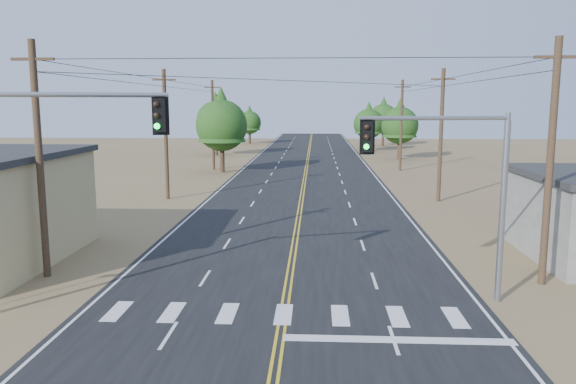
{
  "coord_description": "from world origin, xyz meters",
  "views": [
    {
      "loc": [
        1.1,
        -10.91,
        7.4
      ],
      "look_at": [
        -0.13,
        13.77,
        3.5
      ],
      "focal_mm": 35.0,
      "sensor_mm": 36.0,
      "label": 1
    }
  ],
  "objects": [
    {
      "name": "signal_mast_left",
      "position": [
        -8.95,
        7.39,
        5.41
      ],
      "size": [
        7.03,
        2.49,
        7.92
      ],
      "rotation": [
        0.0,
        0.0,
        0.32
      ],
      "color": "gray",
      "rests_on": "ground"
    },
    {
      "name": "tree_left_near",
      "position": [
        -9.08,
        49.42,
        5.65
      ],
      "size": [
        5.54,
        5.54,
        9.24
      ],
      "color": "#3F2D1E",
      "rests_on": "ground"
    },
    {
      "name": "tree_right_near",
      "position": [
        12.27,
        65.18,
        5.03
      ],
      "size": [
        4.94,
        4.94,
        8.23
      ],
      "color": "#3F2D1E",
      "rests_on": "ground"
    },
    {
      "name": "road",
      "position": [
        0.0,
        30.0,
        0.01
      ],
      "size": [
        15.0,
        200.0,
        0.02
      ],
      "primitive_type": "cube",
      "color": "black",
      "rests_on": "ground"
    },
    {
      "name": "utility_pole_right_mid",
      "position": [
        10.5,
        32.0,
        5.12
      ],
      "size": [
        1.8,
        0.3,
        10.0
      ],
      "color": "#4C3826",
      "rests_on": "ground"
    },
    {
      "name": "tree_left_mid",
      "position": [
        -13.31,
        69.66,
        5.62
      ],
      "size": [
        5.51,
        5.51,
        9.18
      ],
      "color": "#3F2D1E",
      "rests_on": "ground"
    },
    {
      "name": "utility_pole_left_mid",
      "position": [
        -10.5,
        32.0,
        5.12
      ],
      "size": [
        1.8,
        0.3,
        10.0
      ],
      "color": "#4C3826",
      "rests_on": "ground"
    },
    {
      "name": "signal_mast_right",
      "position": [
        6.43,
        9.48,
        4.77
      ],
      "size": [
        5.54,
        1.36,
        7.09
      ],
      "rotation": [
        0.0,
        0.0,
        0.19
      ],
      "color": "gray",
      "rests_on": "ground"
    },
    {
      "name": "utility_pole_left_far",
      "position": [
        -10.5,
        52.0,
        5.12
      ],
      "size": [
        1.8,
        0.3,
        10.0
      ],
      "color": "#4C3826",
      "rests_on": "ground"
    },
    {
      "name": "utility_pole_right_near",
      "position": [
        10.5,
        12.0,
        5.12
      ],
      "size": [
        1.8,
        0.3,
        10.0
      ],
      "color": "#4C3826",
      "rests_on": "ground"
    },
    {
      "name": "tree_left_far",
      "position": [
        -11.31,
        93.68,
        4.37
      ],
      "size": [
        4.29,
        4.29,
        7.15
      ],
      "color": "#3F2D1E",
      "rests_on": "ground"
    },
    {
      "name": "tree_right_mid",
      "position": [
        9.28,
        77.74,
        4.75
      ],
      "size": [
        4.66,
        4.66,
        7.77
      ],
      "color": "#3F2D1E",
      "rests_on": "ground"
    },
    {
      "name": "tree_right_far",
      "position": [
        12.87,
        89.03,
        5.29
      ],
      "size": [
        5.19,
        5.19,
        8.65
      ],
      "color": "#3F2D1E",
      "rests_on": "ground"
    },
    {
      "name": "utility_pole_right_far",
      "position": [
        10.5,
        52.0,
        5.12
      ],
      "size": [
        1.8,
        0.3,
        10.0
      ],
      "color": "#4C3826",
      "rests_on": "ground"
    },
    {
      "name": "utility_pole_left_near",
      "position": [
        -10.5,
        12.0,
        5.12
      ],
      "size": [
        1.8,
        0.3,
        10.0
      ],
      "color": "#4C3826",
      "rests_on": "ground"
    }
  ]
}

